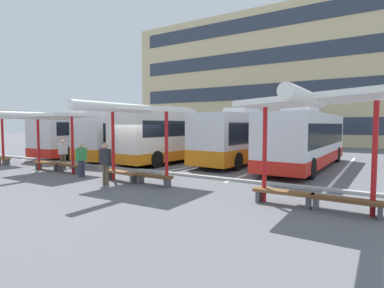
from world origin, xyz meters
name	(u,v)px	position (x,y,z in m)	size (l,w,h in m)	color
ground_plane	(136,169)	(0.00, 0.00, 0.00)	(160.00, 160.00, 0.00)	slate
terminal_building	(286,81)	(0.03, 30.63, 8.55)	(41.80, 12.29, 19.84)	#D1BC8C
coach_bus_0	(105,134)	(-8.12, 5.12, 1.67)	(3.36, 12.45, 3.57)	silver
coach_bus_1	(147,136)	(-3.79, 5.43, 1.61)	(2.78, 12.24, 3.49)	silver
coach_bus_2	(184,136)	(-0.20, 5.20, 1.72)	(3.50, 11.61, 3.64)	silver
coach_bus_3	(251,138)	(4.13, 6.92, 1.61)	(3.18, 11.89, 3.52)	silver
coach_bus_4	(306,140)	(7.92, 5.79, 1.61)	(2.80, 11.00, 3.46)	silver
lane_stripe_0	(99,152)	(-9.97, 6.08, 0.00)	(0.16, 14.00, 0.01)	white
lane_stripe_1	(132,155)	(-5.98, 6.08, 0.00)	(0.16, 14.00, 0.01)	white
lane_stripe_2	(171,157)	(-1.99, 6.08, 0.00)	(0.16, 14.00, 0.01)	white
lane_stripe_3	(217,161)	(1.99, 6.08, 0.00)	(0.16, 14.00, 0.01)	white
lane_stripe_4	(274,165)	(5.98, 6.08, 0.00)	(0.16, 14.00, 0.01)	white
lane_stripe_5	(344,169)	(9.97, 6.08, 0.00)	(0.16, 14.00, 0.01)	white
bench_1	(2,159)	(-8.54, -2.89, 0.34)	(1.79, 0.64, 0.45)	brown
waiting_shelter_1	(49,117)	(-3.00, -3.19, 2.89)	(3.94, 4.41, 3.12)	red
bench_2	(47,164)	(-3.90, -2.80, 0.34)	(1.95, 0.44, 0.45)	brown
bench_3	(69,166)	(-2.10, -2.75, 0.34)	(1.95, 0.56, 0.45)	brown
waiting_shelter_2	(133,110)	(2.89, -3.24, 3.12)	(4.01, 4.78, 3.42)	red
bench_4	(122,174)	(1.99, -3.05, 0.34)	(1.93, 0.65, 0.45)	brown
bench_5	(153,177)	(3.79, -3.07, 0.34)	(1.80, 0.51, 0.45)	brown
waiting_shelter_3	(314,102)	(10.03, -3.45, 3.14)	(4.06, 4.76, 3.43)	red
bench_6	(283,194)	(9.13, -3.25, 0.34)	(1.85, 0.45, 0.45)	brown
bench_7	(347,202)	(10.93, -3.33, 0.34)	(1.93, 0.47, 0.45)	brown
platform_kerb	(130,169)	(0.00, -0.42, 0.06)	(44.00, 0.24, 0.12)	#ADADA8
waiting_passenger_0	(63,152)	(-3.85, -1.86, 0.93)	(0.37, 0.52, 1.62)	brown
waiting_passenger_1	(81,158)	(-0.39, -3.31, 0.93)	(0.33, 0.51, 1.62)	#33384C
waiting_passenger_2	(105,161)	(1.99, -3.99, 1.01)	(0.51, 0.23, 1.73)	brown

